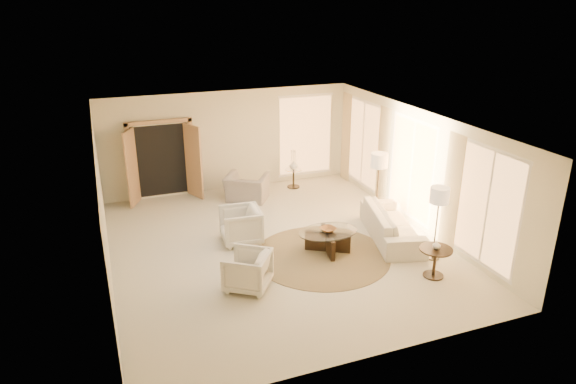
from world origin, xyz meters
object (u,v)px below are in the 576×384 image
object	(u,v)px
floor_lamp_near	(379,163)
side_vase	(294,165)
floor_lamp_far	(439,199)
side_table	(294,176)
accent_chair	(247,183)
armchair_left	(241,224)
bowl	(328,229)
end_vase	(437,245)
end_table	(435,257)
sofa	(392,224)
coffee_table	(328,239)
armchair_right	(247,269)

from	to	relation	value
floor_lamp_near	side_vase	world-z (taller)	floor_lamp_near
floor_lamp_far	side_table	bearing A→B (deg)	103.30
floor_lamp_near	floor_lamp_far	xyz separation A→B (m)	(0.07, -2.27, -0.07)
accent_chair	floor_lamp_near	world-z (taller)	floor_lamp_near
armchair_left	bowl	xyz separation A→B (m)	(1.62, -1.13, 0.08)
accent_chair	end_vase	bearing A→B (deg)	146.28
end_table	floor_lamp_near	xyz separation A→B (m)	(0.36, 2.90, 1.01)
side_table	floor_lamp_near	size ratio (longest dim) A/B	0.33
side_table	side_vase	bearing A→B (deg)	116.57
sofa	coffee_table	bearing A→B (deg)	108.18
sofa	end_table	xyz separation A→B (m)	(-0.13, -1.79, 0.07)
armchair_right	floor_lamp_far	bearing A→B (deg)	121.13
sofa	armchair_right	xyz separation A→B (m)	(-3.69, -0.90, 0.06)
side_vase	sofa	bearing A→B (deg)	-77.18
coffee_table	bowl	world-z (taller)	bowl
armchair_left	coffee_table	world-z (taller)	armchair_left
end_vase	accent_chair	bearing A→B (deg)	113.76
sofa	floor_lamp_near	bearing A→B (deg)	3.22
armchair_left	floor_lamp_near	distance (m)	3.64
sofa	coffee_table	xyz separation A→B (m)	(-1.65, -0.09, -0.04)
coffee_table	side_vase	distance (m)	4.08
coffee_table	armchair_left	bearing A→B (deg)	145.22
floor_lamp_near	end_vase	world-z (taller)	floor_lamp_near
bowl	side_table	bearing A→B (deg)	79.19
armchair_left	floor_lamp_far	world-z (taller)	floor_lamp_far
floor_lamp_near	floor_lamp_far	size ratio (longest dim) A/B	1.05
armchair_left	armchair_right	distance (m)	1.98
end_vase	side_vase	bearing A→B (deg)	97.56
coffee_table	floor_lamp_far	size ratio (longest dim) A/B	1.09
armchair_right	bowl	bearing A→B (deg)	146.38
end_vase	floor_lamp_near	bearing A→B (deg)	82.84
armchair_right	end_table	distance (m)	3.67
end_table	bowl	world-z (taller)	end_table
armchair_left	floor_lamp_near	bearing A→B (deg)	96.24
side_table	end_vase	bearing A→B (deg)	-82.44
armchair_left	end_table	bearing A→B (deg)	52.96
coffee_table	end_table	xyz separation A→B (m)	(1.52, -1.70, 0.11)
coffee_table	end_table	bearing A→B (deg)	-48.22
bowl	end_vase	size ratio (longest dim) A/B	2.00
side_vase	floor_lamp_far	bearing A→B (deg)	-76.70
accent_chair	end_table	world-z (taller)	accent_chair
bowl	floor_lamp_near	bearing A→B (deg)	32.64
floor_lamp_far	side_vase	xyz separation A→B (m)	(-1.20, 5.06, -0.69)
armchair_left	bowl	world-z (taller)	armchair_left
sofa	end_table	bearing A→B (deg)	-169.20
armchair_left	side_vase	xyz separation A→B (m)	(2.38, 2.86, 0.23)
accent_chair	side_table	xyz separation A→B (m)	(1.54, 0.48, -0.14)
end_table	side_table	xyz separation A→B (m)	(-0.76, 5.69, -0.08)
sofa	end_vase	size ratio (longest dim) A/B	14.41
accent_chair	end_table	size ratio (longest dim) A/B	1.69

